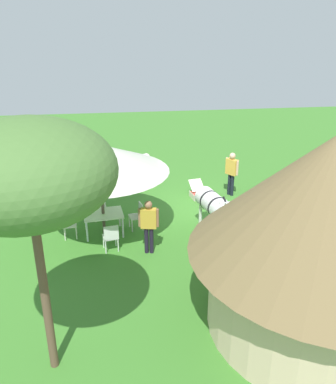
{
  "coord_description": "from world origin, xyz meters",
  "views": [
    {
      "loc": [
        2.94,
        13.3,
        6.47
      ],
      "look_at": [
        1.2,
        0.47,
        1.0
      ],
      "focal_mm": 37.89,
      "sensor_mm": 36.0,
      "label": 1
    }
  ],
  "objects_px": {
    "striped_lounge_chair": "(198,191)",
    "zebra_by_umbrella": "(215,205)",
    "shade_umbrella": "(99,158)",
    "guest_beside_umbrella": "(149,222)",
    "patio_chair_east_end": "(100,205)",
    "acacia_tree_behind_hut": "(27,173)",
    "patio_dining_table": "(103,216)",
    "standing_watcher": "(232,170)",
    "zebra_nearest_camera": "(130,165)",
    "patio_chair_near_lawn": "(111,236)",
    "patio_chair_near_hut": "(67,223)",
    "patio_chair_west_end": "(138,214)",
    "thatched_hut": "(328,228)"
  },
  "relations": [
    {
      "from": "striped_lounge_chair",
      "to": "zebra_by_umbrella",
      "type": "distance_m",
      "value": 3.11
    },
    {
      "from": "shade_umbrella",
      "to": "striped_lounge_chair",
      "type": "relative_size",
      "value": 4.84
    },
    {
      "from": "guest_beside_umbrella",
      "to": "zebra_by_umbrella",
      "type": "height_order",
      "value": "guest_beside_umbrella"
    },
    {
      "from": "patio_chair_east_end",
      "to": "zebra_by_umbrella",
      "type": "xyz_separation_m",
      "value": [
        -3.71,
        1.63,
        0.5
      ]
    },
    {
      "from": "patio_chair_east_end",
      "to": "acacia_tree_behind_hut",
      "type": "xyz_separation_m",
      "value": [
        0.8,
        6.63,
        3.65
      ]
    },
    {
      "from": "patio_dining_table",
      "to": "standing_watcher",
      "type": "height_order",
      "value": "standing_watcher"
    },
    {
      "from": "striped_lounge_chair",
      "to": "zebra_nearest_camera",
      "type": "xyz_separation_m",
      "value": [
        2.61,
        -1.26,
        0.77
      ]
    },
    {
      "from": "patio_chair_near_lawn",
      "to": "zebra_nearest_camera",
      "type": "bearing_deg",
      "value": 69.22
    },
    {
      "from": "shade_umbrella",
      "to": "zebra_by_umbrella",
      "type": "xyz_separation_m",
      "value": [
        -3.56,
        0.48,
        -1.59
      ]
    },
    {
      "from": "zebra_nearest_camera",
      "to": "zebra_by_umbrella",
      "type": "height_order",
      "value": "same"
    },
    {
      "from": "standing_watcher",
      "to": "acacia_tree_behind_hut",
      "type": "bearing_deg",
      "value": 108.53
    },
    {
      "from": "patio_chair_near_hut",
      "to": "striped_lounge_chair",
      "type": "relative_size",
      "value": 1.01
    },
    {
      "from": "shade_umbrella",
      "to": "acacia_tree_behind_hut",
      "type": "xyz_separation_m",
      "value": [
        0.95,
        5.47,
        1.56
      ]
    },
    {
      "from": "patio_dining_table",
      "to": "zebra_by_umbrella",
      "type": "distance_m",
      "value": 3.61
    },
    {
      "from": "shade_umbrella",
      "to": "zebra_by_umbrella",
      "type": "bearing_deg",
      "value": 172.36
    },
    {
      "from": "patio_chair_west_end",
      "to": "acacia_tree_behind_hut",
      "type": "distance_m",
      "value": 7.09
    },
    {
      "from": "thatched_hut",
      "to": "shade_umbrella",
      "type": "relative_size",
      "value": 1.36
    },
    {
      "from": "patio_chair_west_end",
      "to": "striped_lounge_chair",
      "type": "relative_size",
      "value": 1.01
    },
    {
      "from": "patio_chair_east_end",
      "to": "guest_beside_umbrella",
      "type": "xyz_separation_m",
      "value": [
        -1.51,
        2.54,
        0.51
      ]
    },
    {
      "from": "thatched_hut",
      "to": "patio_chair_near_hut",
      "type": "xyz_separation_m",
      "value": [
        5.96,
        -4.93,
        -1.98
      ]
    },
    {
      "from": "patio_chair_east_end",
      "to": "standing_watcher",
      "type": "bearing_deg",
      "value": -171.82
    },
    {
      "from": "patio_chair_near_hut",
      "to": "acacia_tree_behind_hut",
      "type": "height_order",
      "value": "acacia_tree_behind_hut"
    },
    {
      "from": "standing_watcher",
      "to": "striped_lounge_chair",
      "type": "relative_size",
      "value": 1.99
    },
    {
      "from": "patio_chair_near_hut",
      "to": "guest_beside_umbrella",
      "type": "xyz_separation_m",
      "value": [
        -2.52,
        1.28,
        0.51
      ]
    },
    {
      "from": "patio_chair_near_hut",
      "to": "patio_chair_near_lawn",
      "type": "xyz_separation_m",
      "value": [
        -1.39,
        1.04,
        0.0
      ]
    },
    {
      "from": "patio_chair_west_end",
      "to": "zebra_by_umbrella",
      "type": "height_order",
      "value": "zebra_by_umbrella"
    },
    {
      "from": "patio_chair_near_hut",
      "to": "patio_chair_west_end",
      "type": "bearing_deg",
      "value": 93.2
    },
    {
      "from": "acacia_tree_behind_hut",
      "to": "patio_chair_near_hut",
      "type": "bearing_deg",
      "value": -87.82
    },
    {
      "from": "shade_umbrella",
      "to": "patio_dining_table",
      "type": "relative_size",
      "value": 3.19
    },
    {
      "from": "striped_lounge_chair",
      "to": "shade_umbrella",
      "type": "bearing_deg",
      "value": 24.73
    },
    {
      "from": "patio_chair_west_end",
      "to": "standing_watcher",
      "type": "height_order",
      "value": "standing_watcher"
    },
    {
      "from": "patio_chair_near_hut",
      "to": "striped_lounge_chair",
      "type": "distance_m",
      "value": 5.49
    },
    {
      "from": "patio_chair_near_lawn",
      "to": "acacia_tree_behind_hut",
      "type": "bearing_deg",
      "value": -116.58
    },
    {
      "from": "standing_watcher",
      "to": "acacia_tree_behind_hut",
      "type": "xyz_separation_m",
      "value": [
        5.96,
        8.07,
        3.11
      ]
    },
    {
      "from": "patio_chair_near_lawn",
      "to": "striped_lounge_chair",
      "type": "relative_size",
      "value": 1.01
    },
    {
      "from": "patio_chair_near_hut",
      "to": "zebra_nearest_camera",
      "type": "xyz_separation_m",
      "value": [
        -2.21,
        -3.89,
        0.5
      ]
    },
    {
      "from": "patio_dining_table",
      "to": "zebra_nearest_camera",
      "type": "distance_m",
      "value": 3.95
    },
    {
      "from": "patio_chair_near_lawn",
      "to": "zebra_by_umbrella",
      "type": "xyz_separation_m",
      "value": [
        -3.34,
        -0.66,
        0.5
      ]
    },
    {
      "from": "patio_dining_table",
      "to": "acacia_tree_behind_hut",
      "type": "bearing_deg",
      "value": 80.11
    },
    {
      "from": "patio_chair_east_end",
      "to": "acacia_tree_behind_hut",
      "type": "distance_m",
      "value": 7.61
    },
    {
      "from": "zebra_nearest_camera",
      "to": "patio_chair_west_end",
      "type": "bearing_deg",
      "value": 154.41
    },
    {
      "from": "patio_chair_west_end",
      "to": "acacia_tree_behind_hut",
      "type": "bearing_deg",
      "value": 148.47
    },
    {
      "from": "patio_dining_table",
      "to": "guest_beside_umbrella",
      "type": "relative_size",
      "value": 0.79
    },
    {
      "from": "guest_beside_umbrella",
      "to": "shade_umbrella",
      "type": "bearing_deg",
      "value": 144.55
    },
    {
      "from": "thatched_hut",
      "to": "zebra_by_umbrella",
      "type": "bearing_deg",
      "value": -74.8
    },
    {
      "from": "patio_chair_west_end",
      "to": "standing_watcher",
      "type": "relative_size",
      "value": 0.51
    },
    {
      "from": "patio_chair_near_hut",
      "to": "zebra_nearest_camera",
      "type": "bearing_deg",
      "value": 145.47
    },
    {
      "from": "patio_chair_near_lawn",
      "to": "guest_beside_umbrella",
      "type": "relative_size",
      "value": 0.53
    },
    {
      "from": "patio_chair_west_end",
      "to": "patio_chair_near_hut",
      "type": "relative_size",
      "value": 1.0
    },
    {
      "from": "patio_chair_east_end",
      "to": "patio_chair_near_lawn",
      "type": "height_order",
      "value": "same"
    }
  ]
}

